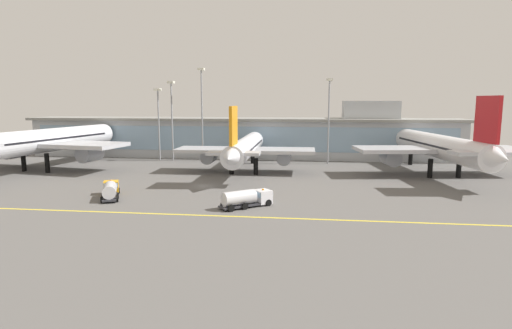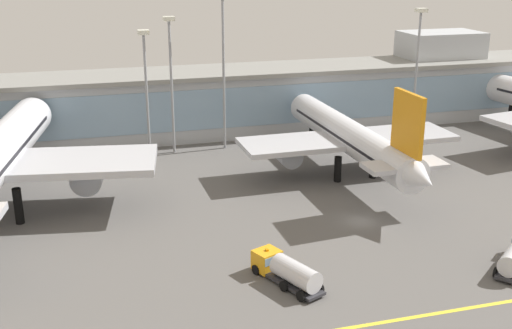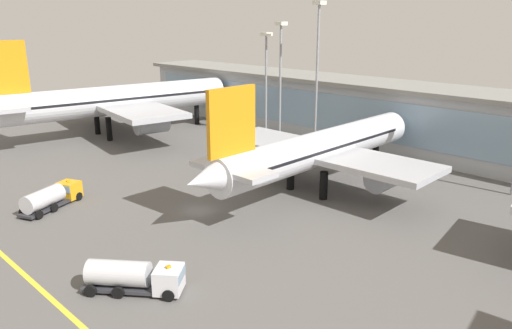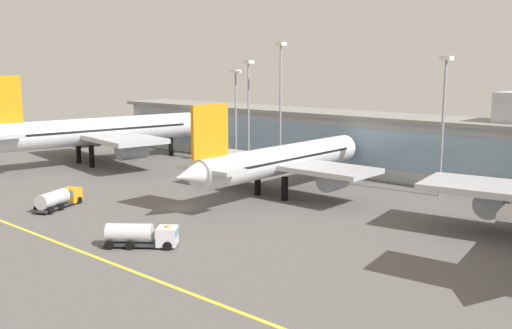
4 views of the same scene
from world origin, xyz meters
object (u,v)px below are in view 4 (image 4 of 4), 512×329
object	(u,v)px
fuel_tanker_truck	(59,198)
apron_light_mast_east	(281,89)
airliner_near_right	(282,160)
apron_light_mast_west	(249,97)
baggage_tug_near	(143,235)
airliner_near_left	(99,132)
apron_light_mast_far_east	(236,101)
apron_light_mast_centre	(444,105)

from	to	relation	value
fuel_tanker_truck	apron_light_mast_east	bearing A→B (deg)	-28.75
airliner_near_right	apron_light_mast_west	size ratio (longest dim) A/B	2.06
baggage_tug_near	apron_light_mast_east	bearing A→B (deg)	73.08
airliner_near_left	baggage_tug_near	bearing A→B (deg)	-109.68
apron_light_mast_far_east	apron_light_mast_west	bearing A→B (deg)	-4.43
apron_light_mast_east	fuel_tanker_truck	bearing A→B (deg)	-95.67
airliner_near_left	apron_light_mast_far_east	distance (m)	31.29
apron_light_mast_west	apron_light_mast_centre	size ratio (longest dim) A/B	0.98
apron_light_mast_centre	apron_light_mast_far_east	bearing A→B (deg)	178.12
baggage_tug_near	apron_light_mast_centre	size ratio (longest dim) A/B	0.37
baggage_tug_near	apron_light_mast_centre	xyz separation A→B (m)	(14.98, 50.44, 13.76)
fuel_tanker_truck	apron_light_mast_centre	xyz separation A→B (m)	(40.53, 46.83, 13.76)
apron_light_mast_centre	apron_light_mast_far_east	distance (m)	48.86
airliner_near_left	apron_light_mast_east	xyz separation A→B (m)	(35.33, 20.66, 9.77)
apron_light_mast_west	apron_light_mast_centre	distance (m)	44.69
airliner_near_right	apron_light_mast_east	size ratio (longest dim) A/B	1.78
apron_light_mast_centre	apron_light_mast_east	bearing A→B (deg)	177.91
baggage_tug_near	apron_light_mast_west	distance (m)	61.15
airliner_near_left	fuel_tanker_truck	size ratio (longest dim) A/B	6.19
fuel_tanker_truck	apron_light_mast_centre	size ratio (longest dim) A/B	0.40
fuel_tanker_truck	apron_light_mast_far_east	xyz separation A→B (m)	(-8.29, 48.44, 12.39)
airliner_near_left	apron_light_mast_east	world-z (taller)	apron_light_mast_east
apron_light_mast_centre	baggage_tug_near	bearing A→B (deg)	-106.54
apron_light_mast_centre	airliner_near_left	bearing A→B (deg)	-164.76
airliner_near_right	baggage_tug_near	bearing A→B (deg)	-171.38
baggage_tug_near	airliner_near_right	bearing A→B (deg)	60.57
fuel_tanker_truck	apron_light_mast_east	distance (m)	50.80
airliner_near_left	apron_light_mast_far_east	bearing A→B (deg)	-37.41
apron_light_mast_far_east	apron_light_mast_centre	bearing A→B (deg)	-1.88
airliner_near_left	fuel_tanker_truck	bearing A→B (deg)	-122.66
airliner_near_right	fuel_tanker_truck	distance (m)	36.18
airliner_near_right	apron_light_mast_centre	world-z (taller)	apron_light_mast_centre
baggage_tug_near	apron_light_mast_east	distance (m)	57.87
airliner_near_right	apron_light_mast_east	bearing A→B (deg)	39.01
airliner_near_right	fuel_tanker_truck	size ratio (longest dim) A/B	5.07
airliner_near_left	airliner_near_right	distance (m)	50.66
airliner_near_right	apron_light_mast_west	world-z (taller)	apron_light_mast_west
baggage_tug_near	apron_light_mast_centre	world-z (taller)	apron_light_mast_centre
apron_light_mast_far_east	fuel_tanker_truck	bearing A→B (deg)	-80.29
airliner_near_left	fuel_tanker_truck	xyz separation A→B (m)	(30.54, -27.48, -5.72)
fuel_tanker_truck	apron_light_mast_west	size ratio (longest dim) A/B	0.41
airliner_near_right	apron_light_mast_far_east	distance (m)	34.84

